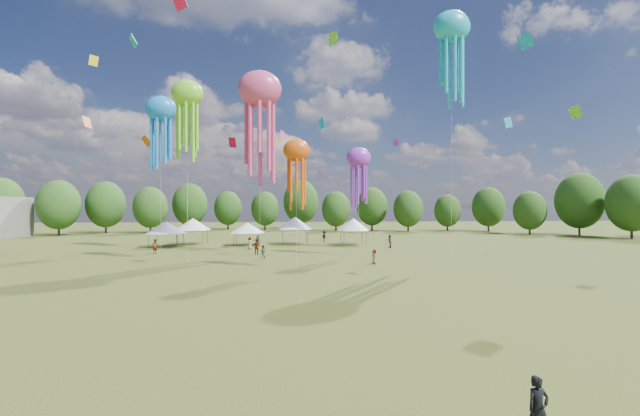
{
  "coord_description": "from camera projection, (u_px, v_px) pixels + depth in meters",
  "views": [
    {
      "loc": [
        0.04,
        -12.2,
        6.09
      ],
      "look_at": [
        2.52,
        15.0,
        6.0
      ],
      "focal_mm": 22.82,
      "sensor_mm": 36.0,
      "label": 1
    }
  ],
  "objects": [
    {
      "name": "small_kites",
      "position": [
        277.0,
        35.0,
        54.37
      ],
      "size": [
        76.5,
        58.41,
        44.54
      ],
      "color": "#7FE325",
      "rests_on": "ground"
    },
    {
      "name": "treeline",
      "position": [
        262.0,
        204.0,
        74.05
      ],
      "size": [
        201.57,
        95.24,
        13.43
      ],
      "color": "#38281C",
      "rests_on": "ground"
    },
    {
      "name": "spectators_far",
      "position": [
        297.0,
        242.0,
        59.03
      ],
      "size": [
        32.9,
        27.99,
        1.9
      ],
      "color": "gray",
      "rests_on": "ground"
    },
    {
      "name": "festival_tents",
      "position": [
        250.0,
        225.0,
        64.72
      ],
      "size": [
        34.25,
        9.92,
        4.44
      ],
      "color": "#47474C",
      "rests_on": "ground"
    },
    {
      "name": "show_kites",
      "position": [
        293.0,
        101.0,
        52.64
      ],
      "size": [
        44.47,
        22.96,
        32.11
      ],
      "color": "#7FE325",
      "rests_on": "ground"
    },
    {
      "name": "spectator_near",
      "position": [
        263.0,
        252.0,
        47.8
      ],
      "size": [
        0.89,
        0.78,
        1.52
      ],
      "primitive_type": "imported",
      "rotation": [
        0.0,
        0.0,
        2.82
      ],
      "color": "gray",
      "rests_on": "ground"
    },
    {
      "name": "ground",
      "position": [
        282.0,
        410.0,
        12.17
      ],
      "size": [
        300.0,
        300.0,
        0.0
      ],
      "primitive_type": "plane",
      "color": "#384416",
      "rests_on": "ground"
    },
    {
      "name": "observer_main",
      "position": [
        538.0,
        408.0,
        10.61
      ],
      "size": [
        0.64,
        0.45,
        1.65
      ],
      "primitive_type": "imported",
      "rotation": [
        0.0,
        0.0,
        0.1
      ],
      "color": "black",
      "rests_on": "ground"
    }
  ]
}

